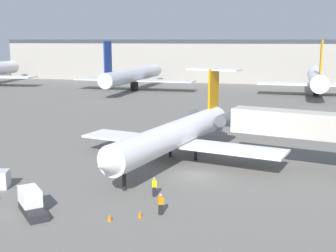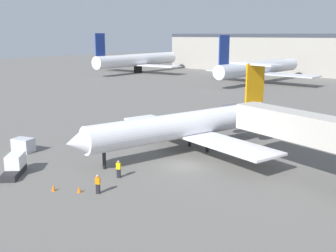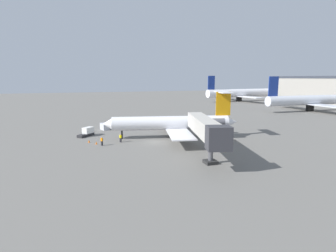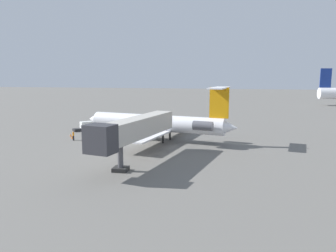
{
  "view_description": "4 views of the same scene",
  "coord_description": "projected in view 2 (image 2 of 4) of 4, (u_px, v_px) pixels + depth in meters",
  "views": [
    {
      "loc": [
        8.55,
        -41.84,
        13.33
      ],
      "look_at": [
        -4.49,
        5.65,
        3.73
      ],
      "focal_mm": 47.39,
      "sensor_mm": 36.0,
      "label": 1
    },
    {
      "loc": [
        25.7,
        -30.79,
        13.23
      ],
      "look_at": [
        -5.21,
        3.22,
        2.86
      ],
      "focal_mm": 43.55,
      "sensor_mm": 36.0,
      "label": 2
    },
    {
      "loc": [
        51.53,
        -14.71,
        12.65
      ],
      "look_at": [
        -2.82,
        3.14,
        2.62
      ],
      "focal_mm": 29.57,
      "sensor_mm": 36.0,
      "label": 3
    },
    {
      "loc": [
        53.62,
        16.69,
        12.01
      ],
      "look_at": [
        -4.5,
        5.82,
        2.48
      ],
      "focal_mm": 35.46,
      "sensor_mm": 36.0,
      "label": 4
    }
  ],
  "objects": [
    {
      "name": "ground_plane",
      "position": [
        184.0,
        166.0,
        42.01
      ],
      "size": [
        400.0,
        400.0,
        0.1
      ],
      "primitive_type": "cube",
      "color": "#66635E"
    },
    {
      "name": "parked_airliner_west_end",
      "position": [
        137.0,
        60.0,
        142.46
      ],
      "size": [
        33.97,
        40.13,
        13.57
      ],
      "color": "white",
      "rests_on": "ground_plane"
    },
    {
      "name": "ground_crew_marshaller",
      "position": [
        119.0,
        169.0,
        38.28
      ],
      "size": [
        0.47,
        0.4,
        1.69
      ],
      "color": "black",
      "rests_on": "ground_plane"
    },
    {
      "name": "traffic_cone_near",
      "position": [
        53.0,
        188.0,
        35.17
      ],
      "size": [
        0.36,
        0.36,
        0.55
      ],
      "color": "orange",
      "rests_on": "ground_plane"
    },
    {
      "name": "parked_airliner_west_mid",
      "position": [
        259.0,
        68.0,
        111.78
      ],
      "size": [
        32.57,
        38.77,
        13.07
      ],
      "color": "silver",
      "rests_on": "ground_plane"
    },
    {
      "name": "regional_jet",
      "position": [
        190.0,
        124.0,
        46.68
      ],
      "size": [
        24.09,
        28.65,
        9.68
      ],
      "color": "white",
      "rests_on": "ground_plane"
    },
    {
      "name": "traffic_cone_mid",
      "position": [
        79.0,
        189.0,
        34.82
      ],
      "size": [
        0.36,
        0.36,
        0.55
      ],
      "color": "orange",
      "rests_on": "ground_plane"
    },
    {
      "name": "cargo_container_uld",
      "position": [
        23.0,
        145.0,
        46.68
      ],
      "size": [
        2.66,
        2.21,
        1.61
      ],
      "color": "silver",
      "rests_on": "ground_plane"
    },
    {
      "name": "jet_bridge",
      "position": [
        330.0,
        134.0,
        35.57
      ],
      "size": [
        18.68,
        6.99,
        6.38
      ],
      "color": "#B7B2A8",
      "rests_on": "ground_plane"
    },
    {
      "name": "ground_crew_loader",
      "position": [
        98.0,
        184.0,
        34.46
      ],
      "size": [
        0.48,
        0.43,
        1.69
      ],
      "color": "black",
      "rests_on": "ground_plane"
    },
    {
      "name": "traffic_cone_far",
      "position": [
        10.0,
        159.0,
        43.44
      ],
      "size": [
        0.36,
        0.36,
        0.55
      ],
      "color": "orange",
      "rests_on": "ground_plane"
    },
    {
      "name": "baggage_tug_lead",
      "position": [
        15.0,
        166.0,
        39.26
      ],
      "size": [
        3.84,
        3.8,
        1.9
      ],
      "color": "#262628",
      "rests_on": "ground_plane"
    }
  ]
}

